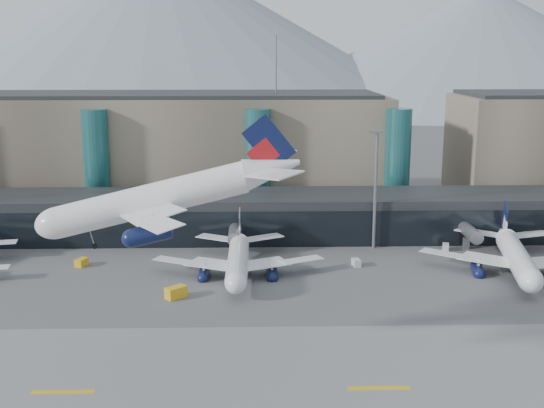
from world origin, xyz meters
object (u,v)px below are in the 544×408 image
Objects in this scene: hero_jet at (177,187)px; veh_g at (356,263)px; jet_parked_mid at (238,251)px; veh_d at (446,247)px; lightmast_mid at (376,183)px; veh_b at (82,262)px; jet_parked_right at (514,247)px; veh_e at (531,266)px; veh_h at (176,292)px.

hero_jet is 14.92× the size of veh_g.
jet_parked_mid is 14.52× the size of veh_g.
hero_jet is at bearing 153.89° from veh_d.
jet_parked_mid is at bearing -151.74° from lightmast_mid.
veh_g is at bearing -69.51° from veh_b.
hero_jet reaches higher than veh_g.
veh_e is (3.34, -0.66, -3.84)m from jet_parked_right.
jet_parked_mid is 57.30m from veh_e.
hero_jet is 76.92m from jet_parked_right.
jet_parked_right is at bearing 154.30° from veh_e.
veh_h is (-64.37, -14.24, -3.63)m from jet_parked_right.
veh_e is (13.00, -13.86, 0.08)m from veh_d.
veh_e is at bearing -71.19° from veh_b.
jet_parked_right is 85.41m from veh_b.
veh_g is at bearing 96.08° from jet_parked_right.
jet_parked_right is at bearing -31.93° from lightmast_mid.
veh_d is at bearing 47.51° from jet_parked_right.
veh_e is at bearing 34.02° from hero_jet.
veh_b is at bearing 82.53° from jet_parked_mid.
veh_g is (-5.60, -12.70, -13.72)m from lightmast_mid.
veh_g is (-33.79, 3.45, -0.09)m from veh_e.
lightmast_mid reaches higher than jet_parked_mid.
hero_jet is (-35.46, -58.51, 10.91)m from lightmast_mid.
hero_jet is 1.03× the size of jet_parked_mid.
veh_h is at bearing -71.28° from veh_g.
veh_d is (75.57, 9.03, -0.06)m from veh_b.
jet_parked_mid is 53.85m from jet_parked_right.
jet_parked_mid is 9.59× the size of veh_h.
lightmast_mid is 9.65× the size of veh_b.
veh_b is at bearing 97.06° from veh_h.
jet_parked_mid is 23.84m from veh_g.
veh_h is (-39.52, -29.73, -13.42)m from lightmast_mid.
jet_parked_right is at bearing -29.04° from veh_h.
veh_d is 0.68× the size of veh_h.
veh_h is (-67.71, -13.58, 0.21)m from veh_e.
jet_parked_right reaches higher than veh_e.
veh_b is (-31.37, 4.26, -3.47)m from jet_parked_mid.
hero_jet is 80.30m from veh_e.
jet_parked_mid reaches higher than veh_d.
lightmast_mid is 9.14× the size of veh_e.
lightmast_mid is 10.30× the size of veh_d.
veh_e is 0.77× the size of veh_h.
jet_parked_right is at bearing 35.88° from hero_jet.
veh_d is (15.19, -2.29, -13.71)m from lightmast_mid.
veh_d reaches higher than veh_g.
lightmast_mid reaches higher than veh_b.
jet_parked_right is 66.03m from veh_h.
lightmast_mid is 34.47m from jet_parked_mid.
veh_b is at bearing 98.51° from jet_parked_right.
veh_b is (-60.38, -11.33, -13.65)m from lightmast_mid.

